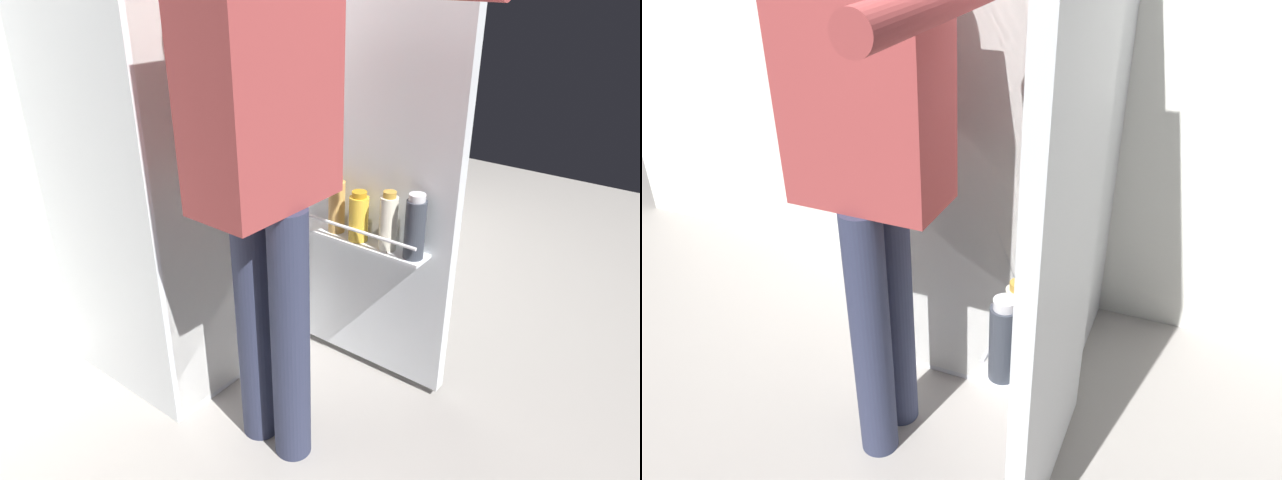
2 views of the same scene
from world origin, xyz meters
The scene contains 4 objects.
ground_plane centered at (0.00, 0.00, 0.00)m, with size 6.15×6.15×0.00m, color gray.
kitchen_wall centered at (0.00, 0.93, 1.23)m, with size 4.40×0.10×2.47m, color silver.
refrigerator centered at (0.03, 0.52, 0.85)m, with size 0.72×1.29×1.70m.
person centered at (-0.17, -0.07, 1.05)m, with size 0.54×0.74×1.74m.
Camera 2 is at (0.64, -1.41, 1.63)m, focal length 35.38 mm.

